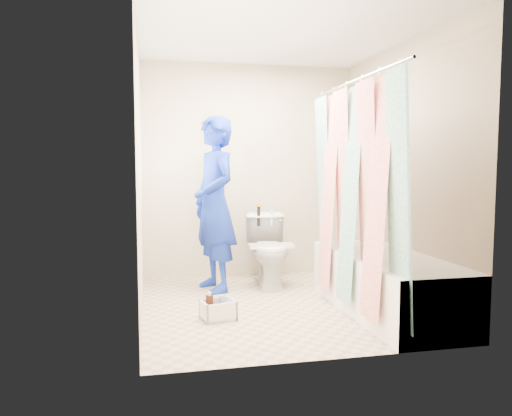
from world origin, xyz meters
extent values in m
plane|color=tan|center=(0.00, 0.00, 0.00)|extent=(2.60, 2.60, 0.00)
cube|color=silver|center=(0.00, 0.00, 2.40)|extent=(2.40, 2.60, 0.02)
cube|color=#B7A68D|center=(0.00, 1.30, 1.20)|extent=(2.40, 0.02, 2.40)
cube|color=#B7A68D|center=(0.00, -1.30, 1.20)|extent=(2.40, 0.02, 2.40)
cube|color=#B7A68D|center=(-1.20, 0.00, 1.20)|extent=(0.02, 2.60, 2.40)
cube|color=#B7A68D|center=(1.20, 0.00, 1.20)|extent=(0.02, 2.60, 2.40)
cube|color=white|center=(0.85, -0.43, 0.25)|extent=(0.70, 1.75, 0.50)
cube|color=silver|center=(0.85, -0.43, 0.46)|extent=(0.58, 1.63, 0.06)
cylinder|color=silver|center=(0.52, -0.43, 1.95)|extent=(0.02, 1.90, 0.02)
cube|color=white|center=(0.52, -0.43, 1.02)|extent=(0.06, 1.75, 1.80)
imported|color=white|center=(0.10, 0.77, 0.37)|extent=(0.46, 0.76, 0.75)
cube|color=silver|center=(0.10, 0.66, 0.44)|extent=(0.47, 0.23, 0.03)
cylinder|color=black|center=(0.04, 0.98, 0.72)|extent=(0.04, 0.04, 0.22)
cylinder|color=gold|center=(0.04, 0.98, 0.84)|extent=(0.06, 0.06, 0.03)
cylinder|color=white|center=(0.18, 0.97, 0.70)|extent=(0.03, 0.03, 0.18)
imported|color=#0E2395|center=(-0.48, 0.69, 0.88)|extent=(0.59, 0.74, 1.76)
cube|color=white|center=(-0.59, -0.30, 0.01)|extent=(0.30, 0.26, 0.03)
cube|color=white|center=(-0.71, -0.33, 0.08)|extent=(0.06, 0.21, 0.16)
cube|color=white|center=(-0.47, -0.28, 0.08)|extent=(0.06, 0.21, 0.16)
cube|color=white|center=(-0.57, -0.40, 0.08)|extent=(0.26, 0.07, 0.16)
cube|color=white|center=(-0.61, -0.21, 0.08)|extent=(0.26, 0.07, 0.16)
cylinder|color=#39160B|center=(-0.66, -0.28, 0.12)|extent=(0.06, 0.06, 0.18)
cylinder|color=silver|center=(-0.55, -0.25, 0.11)|extent=(0.06, 0.06, 0.16)
cylinder|color=beige|center=(-0.56, -0.34, 0.08)|extent=(0.04, 0.04, 0.12)
cylinder|color=#39160B|center=(-0.64, -0.37, 0.05)|extent=(0.05, 0.05, 0.05)
cylinder|color=gold|center=(-0.64, -0.37, 0.08)|extent=(0.05, 0.05, 0.01)
imported|color=white|center=(-0.50, -0.32, 0.11)|extent=(0.11, 0.11, 0.17)
camera|label=1|loc=(-1.13, -4.29, 1.27)|focal=35.00mm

